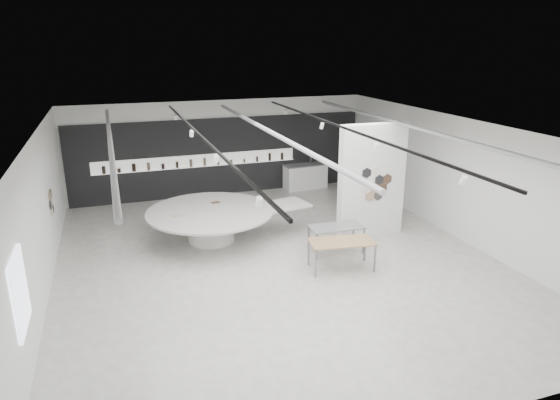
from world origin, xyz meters
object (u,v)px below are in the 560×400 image
object	(u,v)px
partition_column	(372,180)
sample_table_wood	(342,243)
sample_table_stone	(336,228)
display_island	(213,221)
kitchen_counter	(305,176)

from	to	relation	value
partition_column	sample_table_wood	world-z (taller)	partition_column
sample_table_wood	sample_table_stone	distance (m)	1.17
partition_column	display_island	xyz separation A→B (m)	(-4.89, 1.10, -1.15)
display_island	kitchen_counter	distance (m)	6.60
sample_table_stone	kitchen_counter	size ratio (longest dim) A/B	0.84
partition_column	display_island	size ratio (longest dim) A/B	0.66
display_island	sample_table_stone	distance (m)	3.85
kitchen_counter	partition_column	bearing A→B (deg)	-94.28
partition_column	kitchen_counter	world-z (taller)	partition_column
display_island	kitchen_counter	world-z (taller)	kitchen_counter
partition_column	sample_table_wood	size ratio (longest dim) A/B	1.95
sample_table_wood	kitchen_counter	size ratio (longest dim) A/B	0.98
display_island	sample_table_wood	bearing A→B (deg)	-57.54
display_island	kitchen_counter	xyz separation A→B (m)	(4.87, 4.45, -0.13)
sample_table_wood	kitchen_counter	bearing A→B (deg)	75.40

